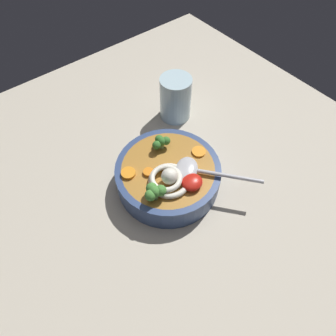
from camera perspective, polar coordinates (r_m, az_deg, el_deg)
name	(u,v)px	position (r cm, az deg, el deg)	size (l,w,h in cm)	color
table_slab	(168,180)	(68.08, -0.09, -2.32)	(100.10, 100.10, 3.26)	#BCB29E
soup_bowl	(168,175)	(63.39, 0.00, -1.41)	(21.60, 21.60, 5.50)	#334775
noodle_pile	(168,179)	(58.32, 0.08, -2.08)	(9.01, 8.83, 3.62)	silver
soup_spoon	(194,170)	(60.16, 4.82, -0.37)	(13.52, 15.46, 1.60)	#B7B7BC
chili_sauce_dollop	(193,182)	(58.37, 4.69, -2.59)	(4.25, 3.83, 1.91)	red
broccoli_floret_right	(161,142)	(63.30, -1.24, 4.98)	(3.56, 3.06, 2.82)	#7A9E60
broccoli_floret_left	(155,192)	(55.73, -2.54, -4.44)	(4.20, 3.61, 3.32)	#7A9E60
carrot_slice_near_spoon	(148,172)	(60.43, -3.81, -0.68)	(2.07, 2.07, 0.65)	orange
carrot_slice_rear	(128,173)	(60.58, -7.45, -0.96)	(2.89, 2.89, 0.67)	orange
carrot_slice_beside_chili	(199,152)	(63.84, 5.79, 3.06)	(2.89, 2.89, 0.45)	orange
drinking_glass	(175,98)	(75.42, 1.41, 12.95)	(7.60, 7.60, 11.09)	silver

